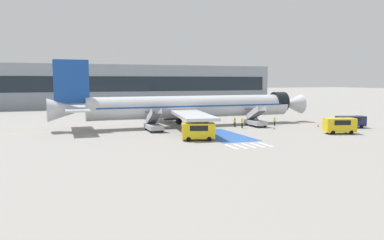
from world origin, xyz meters
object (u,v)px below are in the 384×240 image
Objects in this scene: service_van_1 at (198,130)px; traffic_cone_1 at (274,128)px; ground_crew_2 at (205,123)px; traffic_cone_0 at (199,132)px; ground_crew_1 at (242,122)px; terminal_building at (118,86)px; service_van_2 at (351,121)px; service_van_0 at (340,125)px; ground_crew_0 at (235,122)px; airliner at (190,107)px; fuel_tanker at (132,108)px; boarding_stairs_forward at (256,121)px; boarding_stairs_aft at (154,125)px; ground_crew_3 at (275,121)px; traffic_cone_2 at (318,125)px.

service_van_1 reaches higher than traffic_cone_1.
ground_crew_2 is 2.69× the size of traffic_cone_0.
terminal_building reaches higher than ground_crew_1.
ground_crew_2 is (-24.56, 6.60, -0.18)m from service_van_2.
ground_crew_0 is (-11.29, 13.33, -0.48)m from service_van_0.
airliner is 9.48× the size of service_van_0.
fuel_tanker reaches higher than service_van_0.
boarding_stairs_forward is 11.02× the size of traffic_cone_1.
terminal_building is at bearing 8.09° from ground_crew_1.
boarding_stairs_aft reaches higher than ground_crew_2.
ground_crew_3 reaches higher than traffic_cone_0.
service_van_1 is at bearing -78.68° from service_van_0.
ground_crew_0 is at bearing -75.08° from fuel_tanker.
airliner is 11.22m from traffic_cone_0.
fuel_tanker is (-5.18, 26.61, -1.84)m from airliner.
boarding_stairs_forward is at bearing 156.09° from traffic_cone_2.
ground_crew_3 is at bearing -0.84° from boarding_stairs_aft.
ground_crew_3 is (7.29, 1.22, -0.14)m from ground_crew_1.
terminal_building is (-22.20, 73.21, 5.06)m from service_van_0.
airliner is at bearing 131.87° from ground_crew_3.
traffic_cone_2 is at bearing 177.55° from service_van_0.
traffic_cone_0 is at bearing 168.71° from ground_crew_3.
ground_crew_1 is 10.63m from traffic_cone_0.
fuel_tanker is (-16.12, 31.22, 0.67)m from boarding_stairs_forward.
terminal_building reaches higher than traffic_cone_0.
service_van_2 is 74.24m from terminal_building.
service_van_1 is 9.55× the size of traffic_cone_2.
boarding_stairs_forward is 62.49m from terminal_building.
fuel_tanker reaches higher than traffic_cone_2.
ground_crew_3 is (13.87, 0.62, -0.14)m from ground_crew_2.
boarding_stairs_aft reaches higher than ground_crew_1.
fuel_tanker is at bearing 85.66° from boarding_stairs_aft.
service_van_2 is 2.84× the size of ground_crew_2.
fuel_tanker is 39.69m from traffic_cone_1.
ground_crew_0 is 0.02× the size of terminal_building.
ground_crew_0 is (7.05, -4.04, -2.52)m from airliner.
boarding_stairs_forward is 3.93m from ground_crew_0.
service_van_0 is 10.48m from traffic_cone_1.
ground_crew_0 is 2.18m from ground_crew_1.
boarding_stairs_forward reaches higher than ground_crew_2.
service_van_1 is 30.02m from service_van_2.
traffic_cone_0 is (-2.30, -10.52, -3.13)m from airliner.
airliner is 23.10m from traffic_cone_2.
service_van_2 is (25.37, -12.19, -2.24)m from airliner.
traffic_cone_1 is 0.00× the size of terminal_building.
boarding_stairs_forward is at bearing 17.52° from ground_crew_0.
boarding_stairs_aft is 1.02× the size of service_van_2.
service_van_2 is at bearing -27.20° from boarding_stairs_forward.
traffic_cone_2 is at bearing 3.56° from traffic_cone_0.
airliner reaches higher than service_van_2.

